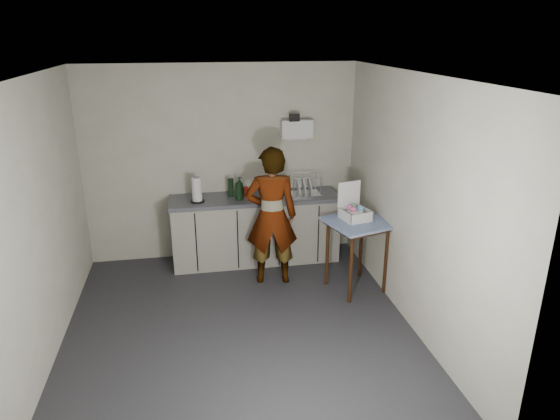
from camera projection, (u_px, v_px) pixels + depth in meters
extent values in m
plane|color=#29282D|center=(240.00, 330.00, 5.24)|extent=(4.00, 4.00, 0.00)
cube|color=beige|center=(222.00, 164.00, 6.65)|extent=(3.60, 0.02, 2.60)
cube|color=beige|center=(411.00, 204.00, 5.10)|extent=(0.02, 4.00, 2.60)
cube|color=beige|center=(39.00, 227.00, 4.50)|extent=(0.02, 4.00, 2.60)
cube|color=white|center=(232.00, 76.00, 4.37)|extent=(3.60, 4.00, 0.01)
cube|color=black|center=(256.00, 256.00, 6.87)|extent=(2.20, 0.52, 0.08)
cube|color=#ACA899|center=(256.00, 230.00, 6.74)|extent=(2.20, 0.58, 0.86)
cube|color=#555660|center=(255.00, 198.00, 6.58)|extent=(2.24, 0.62, 0.05)
cube|color=black|center=(196.00, 243.00, 6.33)|extent=(0.02, 0.01, 0.80)
cube|color=black|center=(238.00, 240.00, 6.42)|extent=(0.02, 0.01, 0.80)
cube|color=black|center=(279.00, 237.00, 6.52)|extent=(0.01, 0.01, 0.80)
cube|color=black|center=(318.00, 234.00, 6.60)|extent=(0.02, 0.01, 0.80)
cube|color=white|center=(297.00, 129.00, 6.60)|extent=(0.42, 0.16, 0.24)
cube|color=white|center=(296.00, 138.00, 6.69)|extent=(0.30, 0.06, 0.04)
cube|color=black|center=(294.00, 118.00, 6.46)|extent=(0.14, 0.02, 0.10)
cylinder|color=#3A1A0D|center=(351.00, 271.00, 5.66)|extent=(0.04, 0.04, 0.81)
cylinder|color=#3A1A0D|center=(386.00, 262.00, 5.87)|extent=(0.04, 0.04, 0.81)
cylinder|color=#3A1A0D|center=(327.00, 254.00, 6.08)|extent=(0.04, 0.04, 0.81)
cylinder|color=#3A1A0D|center=(361.00, 247.00, 6.29)|extent=(0.04, 0.04, 0.81)
cube|color=#3A1A0D|center=(358.00, 225.00, 5.83)|extent=(0.74, 0.74, 0.04)
cube|color=#1A479E|center=(358.00, 222.00, 5.82)|extent=(0.84, 0.84, 0.03)
imported|color=#B2A593|center=(271.00, 216.00, 6.01)|extent=(0.67, 0.48, 1.72)
imported|color=black|center=(239.00, 188.00, 6.40)|extent=(0.16, 0.16, 0.31)
cylinder|color=red|center=(246.00, 191.00, 6.58)|extent=(0.07, 0.07, 0.12)
cylinder|color=black|center=(231.00, 187.00, 6.54)|extent=(0.07, 0.07, 0.24)
cylinder|color=black|center=(198.00, 201.00, 6.37)|extent=(0.18, 0.18, 0.02)
cylinder|color=white|center=(197.00, 189.00, 6.32)|extent=(0.12, 0.12, 0.30)
cube|color=white|center=(305.00, 194.00, 6.65)|extent=(0.40, 0.30, 0.02)
cylinder|color=white|center=(294.00, 187.00, 6.46)|extent=(0.01, 0.01, 0.26)
cylinder|color=white|center=(321.00, 186.00, 6.52)|extent=(0.01, 0.01, 0.26)
cylinder|color=white|center=(290.00, 182.00, 6.69)|extent=(0.01, 0.01, 0.26)
cylinder|color=white|center=(316.00, 181.00, 6.75)|extent=(0.01, 0.01, 0.26)
cylinder|color=white|center=(298.00, 186.00, 6.60)|extent=(0.05, 0.22, 0.22)
cylinder|color=white|center=(304.00, 185.00, 6.61)|extent=(0.05, 0.22, 0.22)
cylinder|color=white|center=(310.00, 185.00, 6.62)|extent=(0.05, 0.22, 0.22)
cube|color=white|center=(355.00, 219.00, 5.87)|extent=(0.36, 0.36, 0.01)
cube|color=white|center=(362.00, 218.00, 5.72)|extent=(0.29, 0.08, 0.11)
cube|color=white|center=(349.00, 210.00, 5.97)|extent=(0.29, 0.08, 0.11)
cube|color=white|center=(345.00, 216.00, 5.79)|extent=(0.08, 0.29, 0.11)
cube|color=white|center=(366.00, 212.00, 5.90)|extent=(0.08, 0.29, 0.11)
cube|color=white|center=(349.00, 194.00, 5.91)|extent=(0.29, 0.08, 0.30)
cylinder|color=white|center=(355.00, 214.00, 5.85)|extent=(0.20, 0.20, 0.11)
sphere|color=#FF5DB1|center=(353.00, 209.00, 5.77)|extent=(0.07, 0.07, 0.07)
sphere|color=#5DC3FF|center=(361.00, 208.00, 5.81)|extent=(0.07, 0.07, 0.07)
sphere|color=#5ADB79|center=(353.00, 207.00, 5.87)|extent=(0.07, 0.07, 0.07)
sphere|color=#FF5DB1|center=(350.00, 207.00, 5.84)|extent=(0.07, 0.07, 0.07)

